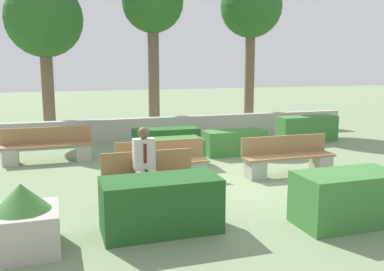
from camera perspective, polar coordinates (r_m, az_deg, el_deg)
The scene contains 17 objects.
ground_plane at distance 9.11m, azimuth 4.09°, elevation -5.93°, with size 60.00×60.00×0.00m, color gray.
perimeter_wall at distance 13.97m, azimuth -4.00°, elevation 1.04°, with size 13.29×0.30×0.70m.
bench_front at distance 7.85m, azimuth -5.64°, elevation -6.11°, with size 1.70×0.48×0.85m.
bench_left_side at distance 8.87m, azimuth -3.91°, elevation -4.16°, with size 1.89×0.48×0.85m.
bench_right_side at distance 11.22m, azimuth -18.70°, elevation -1.65°, with size 2.18×0.49×0.85m.
bench_back at distance 9.64m, azimuth 12.71°, elevation -3.20°, with size 2.09×0.48×0.85m.
person_seated_man at distance 7.59m, azimuth -6.24°, elevation -3.43°, with size 0.38×0.63×1.33m.
hedge_block_near_left at distance 11.55m, azimuth 5.67°, elevation -0.93°, with size 1.64×0.66×0.66m.
hedge_block_near_right at distance 6.35m, azimuth -4.18°, elevation -9.18°, with size 1.72×0.80×0.80m.
hedge_block_mid_left at distance 12.40m, azimuth -3.49°, elevation -0.35°, with size 1.90×0.65×0.57m.
hedge_block_mid_right at distance 7.02m, azimuth 19.98°, elevation -7.87°, with size 1.59×0.82×0.81m.
hedge_block_far_left at distance 10.24m, azimuth -3.11°, elevation -2.27°, with size 1.59×0.80×0.66m.
hedge_block_far_right at distance 13.86m, azimuth 15.03°, elevation 0.87°, with size 1.88×0.65×0.80m.
planter_corner_left at distance 6.08m, azimuth -21.63°, elevation -10.56°, with size 0.91×0.91×0.93m.
tree_leftmost at distance 14.82m, azimuth -19.12°, elevation 14.26°, with size 2.45×2.45×5.05m.
tree_center_left at distance 15.25m, azimuth -5.26°, elevation 16.78°, with size 2.09×2.09×5.53m.
tree_center_right at distance 16.31m, azimuth 7.88°, elevation 16.33°, with size 2.24×2.24×5.58m.
Camera 1 is at (-3.30, -8.13, 2.46)m, focal length 40.00 mm.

